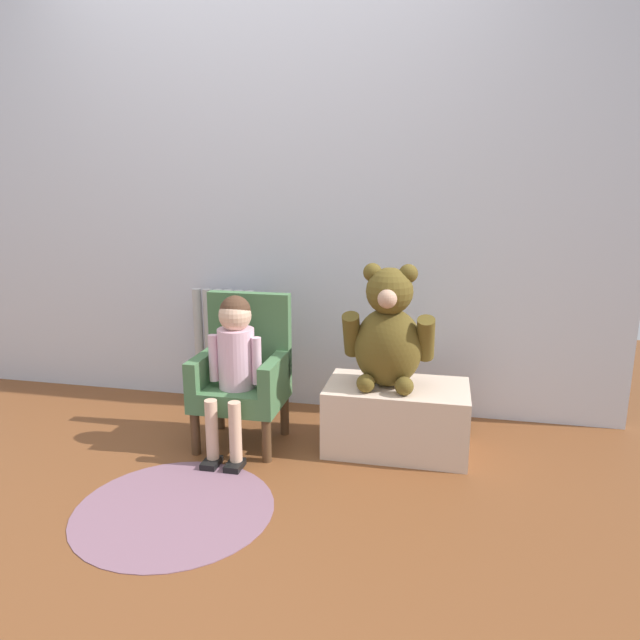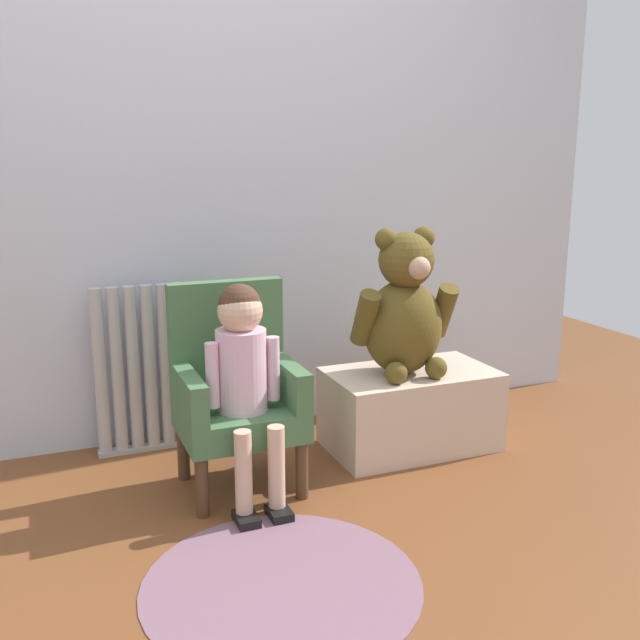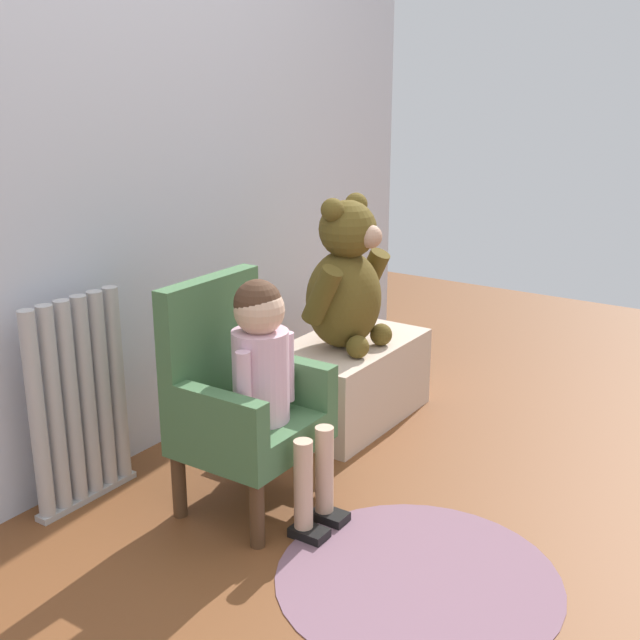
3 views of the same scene
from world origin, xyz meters
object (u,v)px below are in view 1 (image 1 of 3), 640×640
at_px(radiator, 225,349).
at_px(child_armchair, 244,372).
at_px(low_bench, 396,417).
at_px(floor_rug, 174,509).
at_px(child_figure, 234,352).
at_px(large_teddy_bear, 388,334).

distance_m(radiator, child_armchair, 0.50).
relative_size(low_bench, floor_rug, 0.85).
bearing_deg(floor_rug, radiator, 100.61).
bearing_deg(child_figure, low_bench, 13.14).
bearing_deg(floor_rug, child_figure, 83.82).
xyz_separation_m(radiator, child_armchair, (0.26, -0.42, 0.02)).
height_order(low_bench, floor_rug, low_bench).
relative_size(child_armchair, low_bench, 1.09).
bearing_deg(child_figure, floor_rug, -96.18).
relative_size(large_teddy_bear, floor_rug, 0.74).
bearing_deg(low_bench, floor_rug, -137.94).
bearing_deg(floor_rug, large_teddy_bear, 43.24).
bearing_deg(floor_rug, low_bench, 42.06).
xyz_separation_m(radiator, child_figure, (0.26, -0.53, 0.15)).
bearing_deg(floor_rug, child_armchair, 84.87).
bearing_deg(large_teddy_bear, low_bench, 17.06).
xyz_separation_m(radiator, floor_rug, (0.20, -1.08, -0.33)).
relative_size(low_bench, large_teddy_bear, 1.15).
bearing_deg(child_figure, child_armchair, 90.00).
distance_m(radiator, child_figure, 0.61).
distance_m(child_armchair, low_bench, 0.76).
bearing_deg(low_bench, radiator, 160.00).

